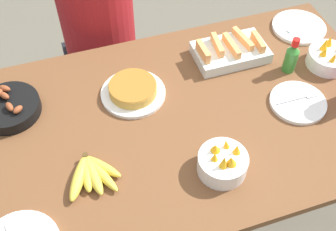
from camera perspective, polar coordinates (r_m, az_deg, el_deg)
ground_plane at (r=2.22m, az=0.00°, el=-12.45°), size 14.00×14.00×0.00m
dining_table at (r=1.67m, az=0.00°, el=-2.43°), size 1.81×0.99×0.72m
banana_bunch at (r=1.47m, az=-10.39°, el=-7.72°), size 0.21×0.19×0.04m
melon_tray at (r=1.85m, az=8.42°, el=8.62°), size 0.31×0.19×0.10m
skillet at (r=1.73m, az=-20.81°, el=1.12°), size 0.28×0.36×0.08m
frittata_plate_center at (r=1.68m, az=-4.77°, el=3.39°), size 0.26×0.26×0.06m
empty_plate_near_front at (r=2.09m, az=17.31°, el=11.36°), size 0.25×0.25×0.02m
empty_plate_far_right at (r=1.74m, az=17.19°, el=1.71°), size 0.22×0.22×0.02m
fruit_bowl_mango at (r=1.46m, az=7.42°, el=-6.34°), size 0.17×0.17×0.13m
fruit_bowl_citrus at (r=1.92m, az=20.97°, el=7.39°), size 0.18×0.18×0.12m
hot_sauce_bottle at (r=1.82m, az=16.38°, el=7.63°), size 0.05×0.05×0.17m
person_figure at (r=2.27m, az=-8.86°, el=8.54°), size 0.39×0.39×1.18m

